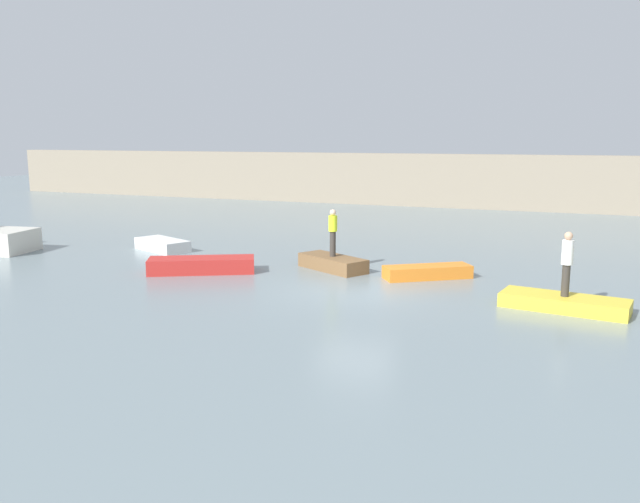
% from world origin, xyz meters
% --- Properties ---
extents(ground_plane, '(120.00, 120.00, 0.00)m').
position_xyz_m(ground_plane, '(0.00, 0.00, 0.00)').
color(ground_plane, slate).
extents(embankment_wall, '(80.00, 1.20, 3.69)m').
position_xyz_m(embankment_wall, '(0.00, 26.02, 1.84)').
color(embankment_wall, gray).
rests_on(embankment_wall, ground_plane).
extents(rowboat_white, '(2.93, 2.16, 0.49)m').
position_xyz_m(rowboat_white, '(-10.23, 4.01, 0.24)').
color(rowboat_white, white).
rests_on(rowboat_white, ground_plane).
extents(rowboat_red, '(3.89, 2.83, 0.55)m').
position_xyz_m(rowboat_red, '(-6.15, 0.68, 0.27)').
color(rowboat_red, red).
rests_on(rowboat_red, ground_plane).
extents(rowboat_brown, '(2.98, 2.30, 0.51)m').
position_xyz_m(rowboat_brown, '(-1.90, 2.91, 0.26)').
color(rowboat_brown, brown).
rests_on(rowboat_brown, ground_plane).
extents(rowboat_orange, '(3.02, 2.50, 0.45)m').
position_xyz_m(rowboat_orange, '(1.68, 2.82, 0.22)').
color(rowboat_orange, orange).
rests_on(rowboat_orange, ground_plane).
extents(rowboat_yellow, '(3.62, 1.78, 0.40)m').
position_xyz_m(rowboat_yellow, '(6.22, 0.17, 0.20)').
color(rowboat_yellow, gold).
rests_on(rowboat_yellow, ground_plane).
extents(person_hiviz_shirt, '(0.32, 0.32, 1.75)m').
position_xyz_m(person_hiviz_shirt, '(-1.90, 2.91, 1.49)').
color(person_hiviz_shirt, '#38332D').
rests_on(person_hiviz_shirt, rowboat_brown).
extents(person_white_shirt, '(0.32, 0.32, 1.86)m').
position_xyz_m(person_white_shirt, '(6.22, 0.17, 1.44)').
color(person_white_shirt, '#38332D').
rests_on(person_white_shirt, rowboat_yellow).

